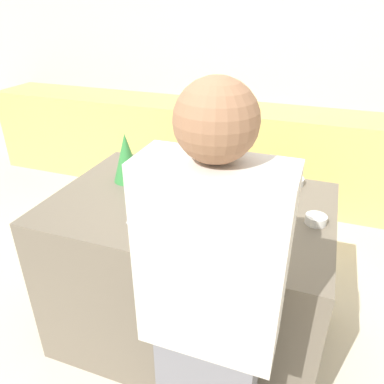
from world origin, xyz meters
TOP-DOWN VIEW (x-y plane):
  - ground_plane at (0.00, 0.00)m, footprint 12.00×12.00m
  - wall_back at (0.00, 2.28)m, footprint 8.00×0.05m
  - back_cabinet_block at (0.00, 1.96)m, footprint 6.00×0.60m
  - kitchen_island at (0.00, 0.00)m, footprint 1.46×0.98m
  - baking_tray at (0.02, -0.16)m, footprint 0.47×0.29m
  - gingerbread_house at (0.02, -0.16)m, footprint 0.19×0.18m
  - decorative_tree at (-0.43, 0.12)m, footprint 0.16×0.16m
  - candy_bowl_beside_tree at (-0.05, 0.30)m, footprint 0.13×0.13m
  - candy_bowl_far_right at (0.63, 0.01)m, footprint 0.10×0.10m
  - candy_bowl_near_tray_right at (0.47, 0.40)m, footprint 0.13×0.13m
  - candy_bowl_center_rear at (-0.20, 0.33)m, footprint 0.13×0.13m
  - cookbook at (0.28, 0.24)m, footprint 0.22×0.16m
  - person at (0.34, -0.71)m, footprint 0.45×0.56m

SIDE VIEW (x-z plane):
  - ground_plane at x=0.00m, z-range 0.00..0.00m
  - back_cabinet_block at x=0.00m, z-range 0.00..0.90m
  - kitchen_island at x=0.00m, z-range 0.00..0.92m
  - person at x=0.34m, z-range 0.03..1.73m
  - baking_tray at x=0.02m, z-range 0.92..0.92m
  - cookbook at x=0.28m, z-range 0.92..0.94m
  - candy_bowl_near_tray_right at x=0.47m, z-range 0.92..0.96m
  - candy_bowl_far_right at x=0.63m, z-range 0.92..0.96m
  - candy_bowl_beside_tree at x=-0.05m, z-range 0.92..0.97m
  - candy_bowl_center_rear at x=-0.20m, z-range 0.92..0.97m
  - gingerbread_house at x=0.02m, z-range 0.89..1.18m
  - decorative_tree at x=-0.43m, z-range 0.92..1.20m
  - wall_back at x=0.00m, z-range 0.00..2.60m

